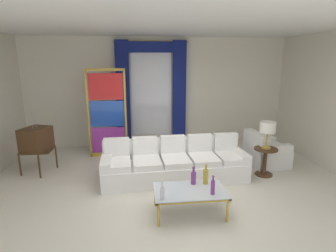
{
  "coord_description": "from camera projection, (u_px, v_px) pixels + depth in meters",
  "views": [
    {
      "loc": [
        -0.6,
        -4.58,
        2.41
      ],
      "look_at": [
        0.04,
        0.9,
        1.05
      ],
      "focal_mm": 29.07,
      "sensor_mm": 36.0,
      "label": 1
    }
  ],
  "objects": [
    {
      "name": "bottle_crystal_tall",
      "position": [
        193.0,
        177.0,
        4.46
      ],
      "size": [
        0.08,
        0.08,
        0.31
      ],
      "color": "#753384",
      "rests_on": "coffee_table"
    },
    {
      "name": "bottle_ruby_flask",
      "position": [
        206.0,
        176.0,
        4.46
      ],
      "size": [
        0.08,
        0.08,
        0.34
      ],
      "color": "gold",
      "rests_on": "coffee_table"
    },
    {
      "name": "bottle_amber_squat",
      "position": [
        213.0,
        187.0,
        4.11
      ],
      "size": [
        0.06,
        0.06,
        0.31
      ],
      "color": "#753384",
      "rests_on": "coffee_table"
    },
    {
      "name": "wall_rear",
      "position": [
        158.0,
        92.0,
        7.65
      ],
      "size": [
        8.0,
        0.12,
        3.0
      ],
      "primitive_type": "cube",
      "color": "silver",
      "rests_on": "ground"
    },
    {
      "name": "couch_white_long",
      "position": [
        174.0,
        164.0,
        5.63
      ],
      "size": [
        2.95,
        1.05,
        0.86
      ],
      "color": "white",
      "rests_on": "ground"
    },
    {
      "name": "ceiling_slab",
      "position": [
        166.0,
        26.0,
        5.11
      ],
      "size": [
        8.0,
        7.6,
        0.04
      ],
      "primitive_type": "cube",
      "color": "white"
    },
    {
      "name": "coffee_table",
      "position": [
        190.0,
        192.0,
        4.29
      ],
      "size": [
        1.13,
        0.68,
        0.41
      ],
      "color": "silver",
      "rests_on": "ground"
    },
    {
      "name": "peacock_figurine",
      "position": [
        125.0,
        152.0,
        6.56
      ],
      "size": [
        0.44,
        0.6,
        0.5
      ],
      "color": "beige",
      "rests_on": "ground"
    },
    {
      "name": "bottle_blue_decanter",
      "position": [
        162.0,
        192.0,
        3.97
      ],
      "size": [
        0.06,
        0.06,
        0.28
      ],
      "color": "silver",
      "rests_on": "coffee_table"
    },
    {
      "name": "ground_plane",
      "position": [
        171.0,
        192.0,
        5.06
      ],
      "size": [
        16.0,
        16.0,
        0.0
      ],
      "primitive_type": "plane",
      "color": "silver"
    },
    {
      "name": "armchair_white",
      "position": [
        265.0,
        153.0,
        6.29
      ],
      "size": [
        0.91,
        0.9,
        0.8
      ],
      "color": "white",
      "rests_on": "ground"
    },
    {
      "name": "round_side_table",
      "position": [
        265.0,
        159.0,
        5.74
      ],
      "size": [
        0.48,
        0.48,
        0.59
      ],
      "color": "#472D19",
      "rests_on": "ground"
    },
    {
      "name": "table_lamp_brass",
      "position": [
        268.0,
        128.0,
        5.58
      ],
      "size": [
        0.32,
        0.32,
        0.57
      ],
      "color": "#B29338",
      "rests_on": "round_side_table"
    },
    {
      "name": "vintage_tv",
      "position": [
        36.0,
        140.0,
        5.81
      ],
      "size": [
        0.68,
        0.73,
        1.35
      ],
      "color": "#472D19",
      "rests_on": "ground"
    },
    {
      "name": "stained_glass_divider",
      "position": [
        107.0,
        116.0,
        6.7
      ],
      "size": [
        0.95,
        0.05,
        2.2
      ],
      "color": "gold",
      "rests_on": "ground"
    },
    {
      "name": "curtained_window",
      "position": [
        151.0,
        84.0,
        7.42
      ],
      "size": [
        2.0,
        0.17,
        2.7
      ],
      "color": "white",
      "rests_on": "ground"
    }
  ]
}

